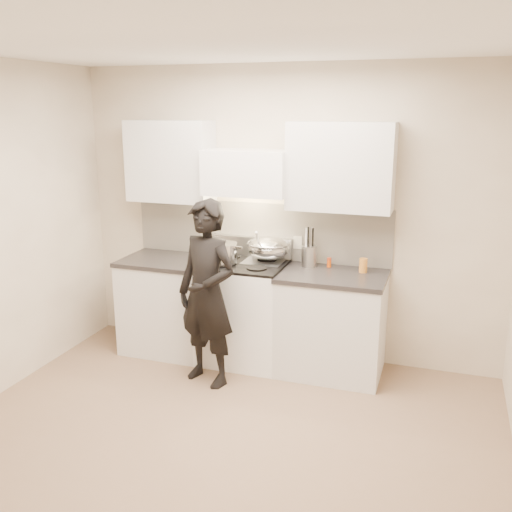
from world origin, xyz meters
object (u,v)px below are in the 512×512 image
Objects in this scene: counter_right at (332,323)px; wok at (269,248)px; person at (207,294)px; stove at (244,311)px; utensil_crock at (309,255)px.

wok is (-0.63, 0.14, 0.61)m from counter_right.
stove is at bearing 93.67° from person.
wok is at bearing 34.18° from stove.
utensil_crock is 1.01m from person.
stove is at bearing -145.82° from wok.
person reaches higher than stove.
stove is 1.04× the size of counter_right.
wok is at bearing -176.36° from utensil_crock.
wok is at bearing 167.87° from counter_right.
utensil_crock is (0.57, 0.16, 0.56)m from stove.
counter_right is 0.58× the size of person.
stove is at bearing -164.49° from utensil_crock.
counter_right is at bearing -31.90° from utensil_crock.
counter_right is 1.15m from person.
counter_right is (0.83, 0.00, -0.01)m from stove.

